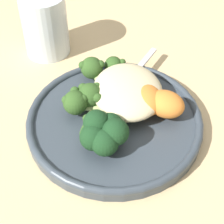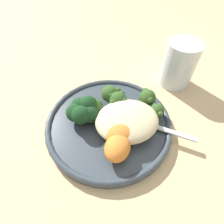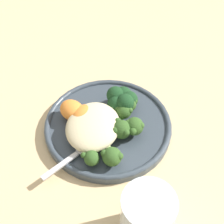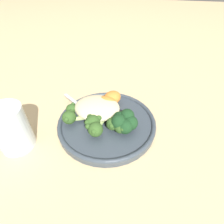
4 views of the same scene
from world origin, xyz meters
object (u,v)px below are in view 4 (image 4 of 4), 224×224
object	(u,v)px
broccoli_stalk_2	(96,120)
broccoli_stalk_3	(96,127)
plate	(107,123)
water_glass	(11,129)
sweet_potato_chunk_1	(112,98)
spoon	(82,107)
quinoa_mound	(97,107)
broccoli_stalk_5	(116,122)
kale_tuft	(124,121)
sweet_potato_chunk_0	(105,103)
broccoli_stalk_1	(76,117)
broccoli_stalk_4	(111,120)
broccoli_stalk_0	(80,110)

from	to	relation	value
broccoli_stalk_2	broccoli_stalk_3	distance (m)	0.02
plate	water_glass	world-z (taller)	water_glass
sweet_potato_chunk_1	spoon	size ratio (longest dim) A/B	0.50
plate	quinoa_mound	size ratio (longest dim) A/B	2.12
broccoli_stalk_3	broccoli_stalk_5	world-z (taller)	broccoli_stalk_3
quinoa_mound	kale_tuft	xyz separation A→B (m)	(0.08, -0.04, 0.00)
plate	water_glass	bearing A→B (deg)	-152.04
water_glass	kale_tuft	bearing A→B (deg)	19.32
quinoa_mound	sweet_potato_chunk_0	size ratio (longest dim) A/B	1.92
kale_tuft	broccoli_stalk_3	bearing A→B (deg)	-156.74
broccoli_stalk_1	broccoli_stalk_2	distance (m)	0.05
broccoli_stalk_1	sweet_potato_chunk_0	distance (m)	0.09
broccoli_stalk_2	broccoli_stalk_4	bearing A→B (deg)	130.11
quinoa_mound	broccoli_stalk_5	world-z (taller)	quinoa_mound
broccoli_stalk_1	sweet_potato_chunk_1	xyz separation A→B (m)	(0.08, 0.09, 0.00)
sweet_potato_chunk_1	sweet_potato_chunk_0	bearing A→B (deg)	-117.42
broccoli_stalk_1	broccoli_stalk_4	world-z (taller)	broccoli_stalk_1
quinoa_mound	broccoli_stalk_0	size ratio (longest dim) A/B	1.02
broccoli_stalk_5	water_glass	distance (m)	0.24
plate	kale_tuft	bearing A→B (deg)	-20.88
plate	spoon	world-z (taller)	spoon
broccoli_stalk_3	broccoli_stalk_5	bearing A→B (deg)	134.87
quinoa_mound	broccoli_stalk_2	xyz separation A→B (m)	(0.01, -0.05, -0.00)
broccoli_stalk_0	kale_tuft	world-z (taller)	kale_tuft
quinoa_mound	broccoli_stalk_0	distance (m)	0.05
broccoli_stalk_5	plate	bearing A→B (deg)	-158.35
broccoli_stalk_5	kale_tuft	bearing A→B (deg)	46.67
broccoli_stalk_2	broccoli_stalk_4	distance (m)	0.04
broccoli_stalk_0	kale_tuft	distance (m)	0.13
broccoli_stalk_0	broccoli_stalk_2	xyz separation A→B (m)	(0.05, -0.04, 0.01)
broccoli_stalk_4	water_glass	xyz separation A→B (m)	(-0.21, -0.09, 0.02)
broccoli_stalk_1	broccoli_stalk_3	bearing A→B (deg)	127.23
broccoli_stalk_2	water_glass	distance (m)	0.19
broccoli_stalk_1	water_glass	xyz separation A→B (m)	(-0.12, -0.08, 0.02)
quinoa_mound	broccoli_stalk_1	size ratio (longest dim) A/B	1.05
broccoli_stalk_2	water_glass	bearing A→B (deg)	-40.80
sweet_potato_chunk_1	kale_tuft	distance (m)	0.10
broccoli_stalk_1	spoon	bearing A→B (deg)	-115.04
broccoli_stalk_1	broccoli_stalk_4	xyz separation A→B (m)	(0.09, 0.01, -0.00)
broccoli_stalk_4	broccoli_stalk_2	bearing A→B (deg)	-99.32
broccoli_stalk_0	spoon	size ratio (longest dim) A/B	1.09
quinoa_mound	spoon	xyz separation A→B (m)	(-0.05, 0.01, -0.01)
broccoli_stalk_0	broccoli_stalk_2	distance (m)	0.07
broccoli_stalk_5	kale_tuft	distance (m)	0.02
water_glass	sweet_potato_chunk_1	bearing A→B (deg)	42.24
broccoli_stalk_2	kale_tuft	world-z (taller)	kale_tuft
broccoli_stalk_1	broccoli_stalk_5	xyz separation A→B (m)	(0.10, 0.00, -0.00)
plate	kale_tuft	distance (m)	0.06
broccoli_stalk_2	broccoli_stalk_0	bearing A→B (deg)	-99.35
broccoli_stalk_5	water_glass	world-z (taller)	water_glass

